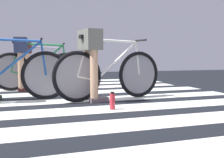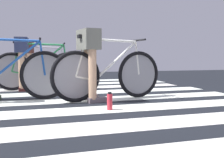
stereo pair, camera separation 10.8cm
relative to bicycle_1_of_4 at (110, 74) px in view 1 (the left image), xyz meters
The scene contains 10 objects.
ground 0.73m from the bicycle_1_of_4, behind, with size 18.00×14.00×0.02m.
crosswalk_markings 0.67m from the bicycle_1_of_4, behind, with size 5.40×6.50×0.00m.
bicycle_1_of_4 is the anchor object (origin of this frame).
cyclist_1_of_4 0.41m from the bicycle_1_of_4, 169.83° to the right, with size 0.37×0.44×1.01m.
bicycle_2_of_4 1.44m from the bicycle_1_of_4, 167.95° to the left, with size 1.74×0.52×0.93m.
bicycle_3_of_4 1.75m from the bicycle_1_of_4, 122.85° to the left, with size 1.74×0.52×0.93m.
cyclist_3_of_4 1.97m from the bicycle_1_of_4, 130.26° to the left, with size 0.33×0.42×0.99m.
bicycle_4_of_4 3.08m from the bicycle_1_of_4, 106.22° to the left, with size 1.74×0.52×0.93m.
cyclist_4_of_4 3.20m from the bicycle_1_of_4, 111.54° to the left, with size 0.32×0.42×1.00m.
water_bottle 0.80m from the bicycle_1_of_4, 104.92° to the right, with size 0.06×0.06×0.22m.
Camera 1 is at (-0.51, -3.65, 0.65)m, focal length 41.44 mm.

